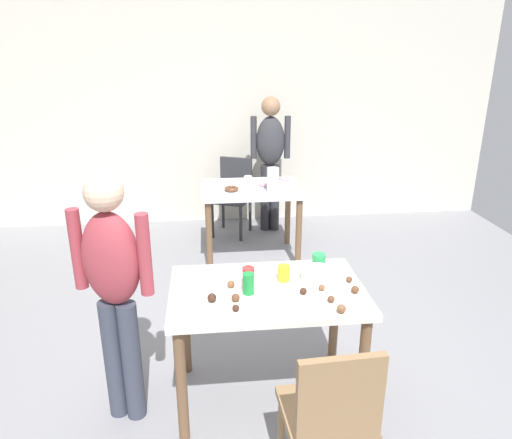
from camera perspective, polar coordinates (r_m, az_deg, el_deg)
name	(u,v)px	position (r m, az deg, el deg)	size (l,w,h in m)	color
ground_plane	(262,382)	(3.28, 0.72, -18.90)	(6.40, 6.40, 0.00)	gray
wall_back	(231,115)	(5.79, -3.08, 12.44)	(6.40, 0.10, 2.60)	beige
dining_table_near	(267,305)	(2.81, 1.34, -10.28)	(1.12, 0.72, 0.75)	silver
dining_table_far	(251,198)	(4.76, -0.60, 2.56)	(0.98, 0.74, 0.75)	silver
chair_near_table	(331,413)	(2.35, 8.95, -22.00)	(0.42, 0.42, 0.87)	olive
chair_far_table	(233,191)	(5.48, -2.73, 3.40)	(0.53, 0.53, 0.87)	#2D2D33
person_girl_near	(114,281)	(2.67, -16.71, -7.07)	(0.45, 0.29, 1.48)	#383D4C
person_adult_far	(270,152)	(5.44, 1.73, 8.06)	(0.45, 0.22, 1.55)	#28282D
mixing_bowl	(317,274)	(2.87, 7.37, -6.54)	(0.19, 0.19, 0.07)	white
soda_can	(248,284)	(2.68, -0.93, -7.70)	(0.07, 0.07, 0.12)	#198438
fork_near	(186,285)	(2.82, -8.41, -7.77)	(0.17, 0.02, 0.01)	silver
cup_near_0	(248,277)	(2.76, -0.92, -6.91)	(0.07, 0.07, 0.12)	red
cup_near_1	(284,273)	(2.83, 3.35, -6.44)	(0.07, 0.07, 0.10)	yellow
cup_near_2	(319,261)	(3.00, 7.55, -4.99)	(0.08, 0.08, 0.10)	green
cake_ball_0	(248,269)	(2.93, -0.98, -5.95)	(0.05, 0.05, 0.05)	brown
cake_ball_1	(349,279)	(2.87, 11.13, -7.07)	(0.04, 0.04, 0.04)	brown
cake_ball_2	(212,298)	(2.63, -5.32, -9.33)	(0.05, 0.05, 0.05)	#3D2319
cake_ball_3	(341,309)	(2.56, 10.21, -10.51)	(0.05, 0.05, 0.05)	brown
cake_ball_4	(236,298)	(2.62, -2.47, -9.36)	(0.05, 0.05, 0.05)	brown
cake_ball_5	(355,290)	(2.76, 11.82, -8.24)	(0.04, 0.04, 0.04)	brown
cake_ball_6	(331,299)	(2.64, 9.01, -9.42)	(0.04, 0.04, 0.04)	brown
cake_ball_7	(303,291)	(2.70, 5.71, -8.54)	(0.04, 0.04, 0.04)	#3D2319
cake_ball_8	(236,308)	(2.54, -2.44, -10.57)	(0.04, 0.04, 0.04)	#3D2319
cake_ball_9	(322,288)	(2.76, 7.90, -8.10)	(0.04, 0.04, 0.04)	brown
cake_ball_10	(231,284)	(2.76, -3.04, -7.76)	(0.04, 0.04, 0.04)	brown
pitcher_far	(273,180)	(4.53, 2.05, 4.75)	(0.12, 0.12, 0.24)	white
cup_far_0	(272,174)	(5.03, 1.92, 5.52)	(0.08, 0.08, 0.10)	green
cup_far_1	(248,181)	(4.77, -0.96, 4.67)	(0.08, 0.08, 0.10)	white
donut_far_0	(284,178)	(4.99, 3.42, 4.95)	(0.11, 0.11, 0.03)	pink
donut_far_1	(290,193)	(4.48, 4.10, 3.19)	(0.11, 0.11, 0.03)	white
donut_far_2	(231,189)	(4.59, -2.96, 3.69)	(0.14, 0.14, 0.04)	brown
donut_far_3	(265,184)	(4.76, 1.12, 4.27)	(0.12, 0.12, 0.04)	pink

